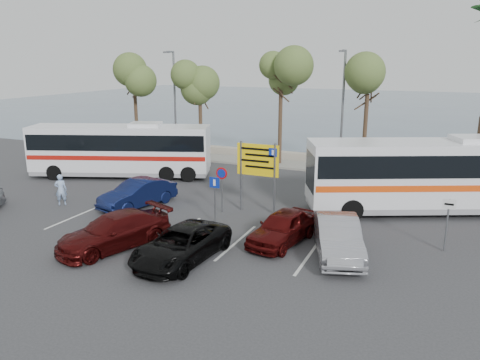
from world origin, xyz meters
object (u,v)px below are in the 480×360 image
at_px(coach_bus_left, 121,152).
at_px(coach_bus_right, 434,178).
at_px(car_red, 283,227).
at_px(pedestrian_near, 61,190).
at_px(street_lamp_left, 174,99).
at_px(car_silver_b, 338,237).
at_px(pedestrian_far, 377,190).
at_px(car_maroon, 114,231).
at_px(suv_black, 182,244).
at_px(direction_sign, 258,165).
at_px(car_blue, 138,194).
at_px(street_lamp_right, 342,105).

xyz_separation_m(coach_bus_left, coach_bus_right, (19.05, 0.14, 0.13)).
relative_size(car_red, pedestrian_near, 2.42).
height_order(street_lamp_left, pedestrian_near, street_lamp_left).
relative_size(car_red, car_silver_b, 0.88).
distance_m(coach_bus_right, pedestrian_far, 2.81).
height_order(pedestrian_near, pedestrian_far, pedestrian_far).
distance_m(car_maroon, suv_black, 3.18).
bearing_deg(car_silver_b, pedestrian_far, 66.56).
relative_size(direction_sign, car_red, 0.89).
distance_m(car_maroon, pedestrian_far, 13.55).
distance_m(coach_bus_left, car_red, 15.06).
bearing_deg(coach_bus_right, direction_sign, -157.00).
bearing_deg(car_red, street_lamp_left, 145.03).
distance_m(car_blue, car_red, 8.76).
xyz_separation_m(coach_bus_right, pedestrian_far, (-2.66, -0.14, -0.89)).
relative_size(car_blue, suv_black, 0.92).
distance_m(coach_bus_left, pedestrian_far, 16.41).
height_order(direction_sign, car_blue, direction_sign).
relative_size(coach_bus_left, suv_black, 2.50).
bearing_deg(coach_bus_left, car_maroon, -54.05).
relative_size(direction_sign, coach_bus_left, 0.31).
relative_size(coach_bus_left, pedestrian_near, 6.95).
xyz_separation_m(street_lamp_right, car_red, (0.50, -13.76, -3.91)).
bearing_deg(car_silver_b, coach_bus_left, 136.85).
bearing_deg(street_lamp_left, car_blue, -67.74).
xyz_separation_m(direction_sign, car_blue, (-6.09, -1.70, -1.72)).
xyz_separation_m(direction_sign, car_silver_b, (4.90, -3.82, -1.67)).
bearing_deg(street_lamp_right, coach_bus_left, -151.51).
height_order(street_lamp_right, car_silver_b, street_lamp_right).
bearing_deg(street_lamp_left, car_silver_b, -41.64).
bearing_deg(pedestrian_near, coach_bus_right, 163.15).
height_order(coach_bus_left, car_maroon, coach_bus_left).
relative_size(car_blue, car_silver_b, 0.94).
bearing_deg(coach_bus_left, direction_sign, -16.80).
distance_m(direction_sign, pedestrian_far, 6.56).
height_order(street_lamp_left, car_maroon, street_lamp_left).
relative_size(direction_sign, pedestrian_far, 1.97).
distance_m(car_silver_b, pedestrian_far, 7.14).
distance_m(street_lamp_left, coach_bus_left, 7.61).
distance_m(coach_bus_left, coach_bus_right, 19.06).
bearing_deg(car_silver_b, pedestrian_near, 158.22).
relative_size(car_silver_b, pedestrian_near, 2.75).
bearing_deg(pedestrian_near, car_silver_b, 140.51).
bearing_deg(street_lamp_right, street_lamp_left, 180.00).
bearing_deg(pedestrian_far, car_maroon, 133.51).
bearing_deg(car_maroon, coach_bus_right, 62.21).
relative_size(street_lamp_left, pedestrian_near, 4.77).
bearing_deg(car_silver_b, car_blue, 150.14).
bearing_deg(car_maroon, car_silver_b, 40.09).
bearing_deg(street_lamp_left, pedestrian_near, -85.73).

